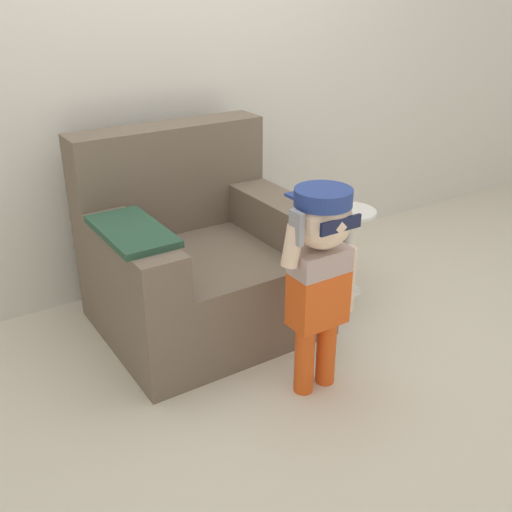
% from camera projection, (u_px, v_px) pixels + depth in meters
% --- Properties ---
extents(ground_plane, '(10.00, 10.00, 0.00)m').
position_uv_depth(ground_plane, '(253.00, 328.00, 3.08)').
color(ground_plane, beige).
extents(wall_back, '(10.00, 0.05, 2.60)m').
position_uv_depth(wall_back, '(171.00, 48.00, 3.13)').
color(wall_back, silver).
rests_on(wall_back, ground_plane).
extents(armchair, '(1.03, 0.91, 0.97)m').
position_uv_depth(armchair, '(198.00, 259.00, 3.02)').
color(armchair, '#6B5B4C').
rests_on(armchair, ground_plane).
extents(person_child, '(0.37, 0.28, 0.91)m').
position_uv_depth(person_child, '(320.00, 261.00, 2.39)').
color(person_child, '#E05119').
rests_on(person_child, ground_plane).
extents(side_table, '(0.28, 0.28, 0.50)m').
position_uv_depth(side_table, '(348.00, 244.00, 3.30)').
color(side_table, white).
rests_on(side_table, ground_plane).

